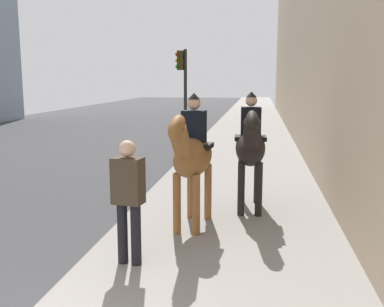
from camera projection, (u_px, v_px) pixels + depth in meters
mounted_horse_near at (192, 155)px, 7.44m from camera, size 2.15×0.71×2.26m
mounted_horse_far at (250, 146)px, 8.44m from camera, size 2.15×0.62×2.26m
pedestrian_greeting at (128, 194)px, 5.97m from camera, size 0.32×0.44×1.70m
traffic_light_near_curb at (183, 83)px, 16.59m from camera, size 0.20×0.44×3.69m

